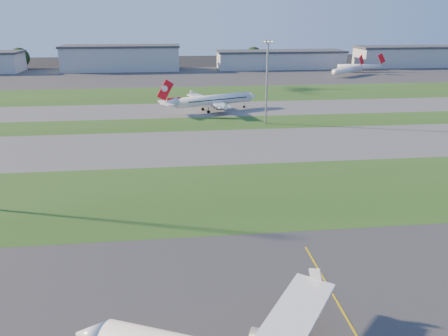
{
  "coord_description": "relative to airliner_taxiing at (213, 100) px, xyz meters",
  "views": [
    {
      "loc": [
        -13.85,
        -26.27,
        33.29
      ],
      "look_at": [
        -5.37,
        47.44,
        7.0
      ],
      "focal_mm": 35.0,
      "sensor_mm": 36.0,
      "label": 1
    }
  ],
  "objects": [
    {
      "name": "grass_strip_a",
      "position": [
        -0.05,
        -76.92,
        -3.91
      ],
      "size": [
        300.0,
        34.0,
        0.01
      ],
      "primitive_type": "cube",
      "color": "#254517",
      "rests_on": "ground"
    },
    {
      "name": "taxiway_a",
      "position": [
        -0.05,
        -43.92,
        -3.91
      ],
      "size": [
        300.0,
        32.0,
        0.01
      ],
      "primitive_type": "cube",
      "color": "#515154",
      "rests_on": "ground"
    },
    {
      "name": "grass_strip_b",
      "position": [
        -0.05,
        -18.92,
        -3.91
      ],
      "size": [
        300.0,
        18.0,
        0.01
      ],
      "primitive_type": "cube",
      "color": "#254517",
      "rests_on": "ground"
    },
    {
      "name": "taxiway_b",
      "position": [
        -0.05,
        3.08,
        -3.91
      ],
      "size": [
        300.0,
        26.0,
        0.01
      ],
      "primitive_type": "cube",
      "color": "#515154",
      "rests_on": "ground"
    },
    {
      "name": "grass_strip_c",
      "position": [
        -0.05,
        36.08,
        -3.91
      ],
      "size": [
        300.0,
        40.0,
        0.01
      ],
      "primitive_type": "cube",
      "color": "#254517",
      "rests_on": "ground"
    },
    {
      "name": "apron_far",
      "position": [
        -0.05,
        96.08,
        -3.91
      ],
      "size": [
        400.0,
        80.0,
        0.01
      ],
      "primitive_type": "cube",
      "color": "#333335",
      "rests_on": "ground"
    },
    {
      "name": "airliner_taxiing",
      "position": [
        0.0,
        0.0,
        0.0
      ],
      "size": [
        34.17,
        28.91,
        11.15
      ],
      "rotation": [
        0.0,
        0.0,
        3.49
      ],
      "color": "white",
      "rests_on": "ground"
    },
    {
      "name": "mini_jet_near",
      "position": [
        84.19,
        85.35,
        -0.63
      ],
      "size": [
        24.53,
        17.67,
        9.48
      ],
      "rotation": [
        0.0,
        0.0,
        0.6
      ],
      "color": "white",
      "rests_on": "ground"
    },
    {
      "name": "mini_jet_far",
      "position": [
        97.77,
        101.03,
        -0.63
      ],
      "size": [
        28.64,
        5.0,
        9.48
      ],
      "rotation": [
        0.0,
        0.0,
        -0.07
      ],
      "color": "white",
      "rests_on": "ground"
    },
    {
      "name": "light_mast_centre",
      "position": [
        14.95,
        -20.92,
        10.9
      ],
      "size": [
        3.2,
        0.7,
        25.8
      ],
      "color": "gray",
      "rests_on": "ground"
    },
    {
      "name": "hangar_west",
      "position": [
        -45.05,
        126.08,
        3.72
      ],
      "size": [
        71.4,
        23.0,
        15.2
      ],
      "color": "#94979B",
      "rests_on": "ground"
    },
    {
      "name": "hangar_east",
      "position": [
        54.95,
        126.08,
        1.72
      ],
      "size": [
        81.6,
        23.0,
        11.2
      ],
      "color": "#94979B",
      "rests_on": "ground"
    },
    {
      "name": "hangar_far_east",
      "position": [
        154.95,
        126.08,
        2.72
      ],
      "size": [
        96.9,
        23.0,
        13.2
      ],
      "color": "#94979B",
      "rests_on": "ground"
    },
    {
      "name": "tree_west",
      "position": [
        -110.05,
        141.08,
        3.22
      ],
      "size": [
        12.1,
        12.1,
        13.2
      ],
      "color": "black",
      "rests_on": "ground"
    },
    {
      "name": "tree_mid_west",
      "position": [
        -20.05,
        137.08,
        1.92
      ],
      "size": [
        9.9,
        9.9,
        10.8
      ],
      "color": "black",
      "rests_on": "ground"
    },
    {
      "name": "tree_mid_east",
      "position": [
        39.95,
        140.08,
        2.9
      ],
      "size": [
        11.55,
        11.55,
        12.6
      ],
      "color": "black",
      "rests_on": "ground"
    },
    {
      "name": "tree_east",
      "position": [
        114.95,
        138.08,
        2.25
      ],
      "size": [
        10.45,
        10.45,
        11.4
      ],
      "color": "black",
      "rests_on": "ground"
    }
  ]
}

